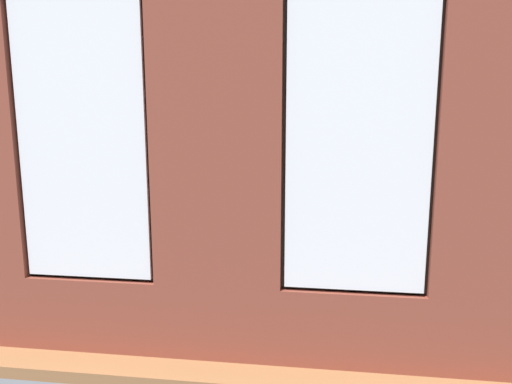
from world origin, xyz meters
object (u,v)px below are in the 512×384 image
(potted_plant_corner_near_left, at_px, (442,196))
(potted_plant_beside_window_right, at_px, (26,255))
(potted_plant_by_left_couch, at_px, (412,220))
(candle_jar, at_px, (296,215))
(tv_flatscreen, at_px, (30,194))
(coffee_table, at_px, (266,223))
(papasan_chair, at_px, (256,198))
(media_console, at_px, (34,242))
(couch_left, at_px, (466,243))
(potted_plant_foreground_right, at_px, (123,171))
(remote_gray, at_px, (266,219))
(couch_by_window, at_px, (212,287))
(remote_black, at_px, (233,220))
(potted_plant_between_couches, at_px, (369,248))
(cup_ceramic, at_px, (273,218))

(potted_plant_corner_near_left, bearing_deg, potted_plant_beside_window_right, 39.86)
(potted_plant_by_left_couch, bearing_deg, potted_plant_beside_window_right, 39.09)
(candle_jar, relative_size, tv_flatscreen, 0.09)
(coffee_table, height_order, papasan_chair, papasan_chair)
(coffee_table, relative_size, candle_jar, 13.27)
(coffee_table, height_order, candle_jar, candle_jar)
(media_console, relative_size, potted_plant_beside_window_right, 0.93)
(couch_left, relative_size, potted_plant_foreground_right, 1.45)
(potted_plant_corner_near_left, bearing_deg, coffee_table, 29.78)
(remote_gray, xyz_separation_m, potted_plant_corner_near_left, (-2.65, -1.51, 0.09))
(couch_by_window, height_order, coffee_table, couch_by_window)
(remote_gray, bearing_deg, candle_jar, -137.29)
(couch_left, xyz_separation_m, potted_plant_by_left_couch, (0.40, -1.41, -0.07))
(coffee_table, xyz_separation_m, remote_black, (0.43, 0.11, 0.06))
(couch_left, distance_m, coffee_table, 2.54)
(coffee_table, xyz_separation_m, potted_plant_between_couches, (-1.18, 2.24, 0.38))
(potted_plant_beside_window_right, bearing_deg, papasan_chair, -114.30)
(couch_left, height_order, tv_flatscreen, tv_flatscreen)
(coffee_table, relative_size, potted_plant_corner_near_left, 1.78)
(remote_black, distance_m, potted_plant_between_couches, 2.69)
(couch_left, bearing_deg, potted_plant_by_left_couch, -164.01)
(cup_ceramic, xyz_separation_m, remote_black, (0.54, 0.00, -0.04))
(remote_gray, distance_m, papasan_chair, 1.41)
(remote_gray, bearing_deg, potted_plant_corner_near_left, -125.38)
(potted_plant_between_couches, bearing_deg, couch_left, -126.33)
(potted_plant_corner_near_left, distance_m, potted_plant_beside_window_right, 6.07)
(coffee_table, distance_m, potted_plant_corner_near_left, 3.05)
(remote_black, height_order, papasan_chair, papasan_chair)
(remote_black, bearing_deg, potted_plant_beside_window_right, 17.49)
(potted_plant_between_couches, height_order, potted_plant_foreground_right, potted_plant_foreground_right)
(remote_black, bearing_deg, potted_plant_by_left_couch, 165.32)
(coffee_table, bearing_deg, potted_plant_corner_near_left, -150.22)
(candle_jar, relative_size, remote_black, 0.64)
(media_console, height_order, potted_plant_corner_near_left, potted_plant_corner_near_left)
(couch_left, distance_m, remote_black, 2.95)
(media_console, relative_size, potted_plant_corner_near_left, 1.51)
(tv_flatscreen, height_order, papasan_chair, tv_flatscreen)
(potted_plant_by_left_couch, xyz_separation_m, potted_plant_beside_window_right, (4.11, 3.34, 0.33))
(papasan_chair, bearing_deg, remote_black, 85.68)
(potted_plant_foreground_right, bearing_deg, remote_gray, 150.86)
(media_console, xyz_separation_m, potted_plant_corner_near_left, (-5.57, -2.33, 0.30))
(couch_left, relative_size, potted_plant_by_left_couch, 4.79)
(coffee_table, distance_m, media_console, 3.04)
(cup_ceramic, height_order, potted_plant_corner_near_left, potted_plant_corner_near_left)
(couch_by_window, distance_m, media_console, 3.06)
(potted_plant_by_left_couch, bearing_deg, remote_gray, 24.65)
(couch_left, relative_size, potted_plant_corner_near_left, 2.37)
(coffee_table, xyz_separation_m, remote_gray, (0.00, -0.00, 0.06))
(papasan_chair, xyz_separation_m, potted_plant_by_left_couch, (-2.42, 0.41, -0.20))
(candle_jar, relative_size, papasan_chair, 0.09)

